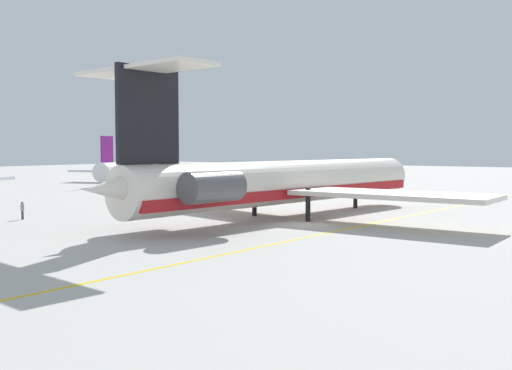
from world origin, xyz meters
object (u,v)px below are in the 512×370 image
object	(u,v)px
airliner_mid_right	(142,169)
ground_crew_near_tail	(265,186)
ground_crew_near_nose	(22,208)
main_jetliner	(281,182)
ground_crew_portside	(299,187)
safety_cone_nose	(281,192)

from	to	relation	value
airliner_mid_right	ground_crew_near_tail	size ratio (longest dim) A/B	16.57
ground_crew_near_nose	ground_crew_near_tail	world-z (taller)	ground_crew_near_tail
airliner_mid_right	ground_crew_near_nose	xyz separation A→B (m)	(-49.89, -35.78, -1.57)
main_jetliner	ground_crew_near_nose	world-z (taller)	main_jetliner
main_jetliner	ground_crew_portside	world-z (taller)	main_jetliner
ground_crew_near_tail	ground_crew_portside	distance (m)	5.29
airliner_mid_right	ground_crew_portside	distance (m)	42.13
main_jetliner	ground_crew_near_nose	bearing A→B (deg)	133.82
airliner_mid_right	ground_crew_near_tail	xyz separation A→B (m)	(-9.33, -36.35, -1.53)
ground_crew_portside	safety_cone_nose	size ratio (longest dim) A/B	3.30
airliner_mid_right	ground_crew_portside	size ratio (longest dim) A/B	16.38
safety_cone_nose	ground_crew_near_nose	bearing A→B (deg)	176.01
ground_crew_near_tail	ground_crew_near_nose	bearing A→B (deg)	-126.77
ground_crew_near_nose	safety_cone_nose	xyz separation A→B (m)	(41.49, -2.90, -0.83)
ground_crew_near_nose	ground_crew_portside	world-z (taller)	ground_crew_portside
main_jetliner	airliner_mid_right	bearing A→B (deg)	64.69
ground_crew_near_tail	main_jetliner	bearing A→B (deg)	-88.63
ground_crew_portside	safety_cone_nose	bearing A→B (deg)	-25.16
ground_crew_near_tail	safety_cone_nose	bearing A→B (deg)	-14.21
ground_crew_near_nose	airliner_mid_right	bearing A→B (deg)	22.03
ground_crew_portside	ground_crew_near_tail	bearing A→B (deg)	-21.80
main_jetliner	safety_cone_nose	bearing A→B (deg)	39.56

